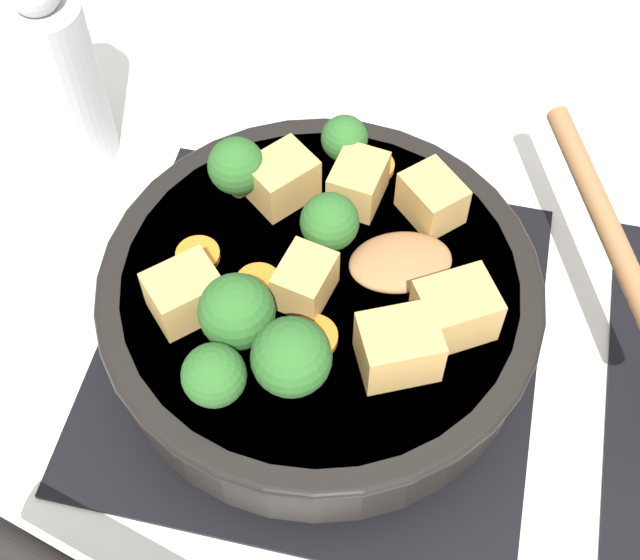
% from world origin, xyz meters
% --- Properties ---
extents(ground_plane, '(2.40, 2.40, 0.00)m').
position_xyz_m(ground_plane, '(0.00, 0.00, 0.00)').
color(ground_plane, white).
extents(front_burner_grate, '(0.31, 0.31, 0.03)m').
position_xyz_m(front_burner_grate, '(0.00, 0.00, 0.01)').
color(front_burner_grate, black).
rests_on(front_burner_grate, ground_plane).
extents(skillet_pan, '(0.41, 0.30, 0.05)m').
position_xyz_m(skillet_pan, '(0.00, -0.00, 0.06)').
color(skillet_pan, black).
rests_on(skillet_pan, front_burner_grate).
extents(wooden_spoon, '(0.21, 0.22, 0.02)m').
position_xyz_m(wooden_spoon, '(-0.05, 0.12, 0.09)').
color(wooden_spoon, olive).
rests_on(wooden_spoon, skillet_pan).
extents(tofu_cube_center_large, '(0.05, 0.05, 0.03)m').
position_xyz_m(tofu_cube_center_large, '(0.04, -0.08, 0.10)').
color(tofu_cube_center_large, tan).
rests_on(tofu_cube_center_large, skillet_pan).
extents(tofu_cube_near_handle, '(0.05, 0.05, 0.03)m').
position_xyz_m(tofu_cube_near_handle, '(-0.06, -0.04, 0.10)').
color(tofu_cube_near_handle, tan).
rests_on(tofu_cube_near_handle, skillet_pan).
extents(tofu_cube_east_chunk, '(0.06, 0.06, 0.04)m').
position_xyz_m(tofu_cube_east_chunk, '(0.02, 0.09, 0.10)').
color(tofu_cube_east_chunk, tan).
rests_on(tofu_cube_east_chunk, skillet_pan).
extents(tofu_cube_west_chunk, '(0.05, 0.06, 0.04)m').
position_xyz_m(tofu_cube_west_chunk, '(0.05, 0.06, 0.10)').
color(tofu_cube_west_chunk, tan).
rests_on(tofu_cube_west_chunk, skillet_pan).
extents(tofu_cube_back_piece, '(0.04, 0.04, 0.03)m').
position_xyz_m(tofu_cube_back_piece, '(-0.07, 0.01, 0.10)').
color(tofu_cube_back_piece, tan).
rests_on(tofu_cube_back_piece, skillet_pan).
extents(tofu_cube_front_piece, '(0.04, 0.04, 0.03)m').
position_xyz_m(tofu_cube_front_piece, '(0.01, -0.01, 0.10)').
color(tofu_cube_front_piece, tan).
rests_on(tofu_cube_front_piece, skillet_pan).
extents(tofu_cube_mid_small, '(0.05, 0.05, 0.03)m').
position_xyz_m(tofu_cube_mid_small, '(-0.07, 0.06, 0.10)').
color(tofu_cube_mid_small, tan).
rests_on(tofu_cube_mid_small, skillet_pan).
extents(broccoli_floret_near_spoon, '(0.05, 0.05, 0.05)m').
position_xyz_m(broccoli_floret_near_spoon, '(0.05, -0.04, 0.11)').
color(broccoli_floret_near_spoon, '#709956').
rests_on(broccoli_floret_near_spoon, skillet_pan).
extents(broccoli_floret_center_top, '(0.04, 0.04, 0.05)m').
position_xyz_m(broccoli_floret_center_top, '(-0.06, -0.07, 0.11)').
color(broccoli_floret_center_top, '#709956').
rests_on(broccoli_floret_center_top, skillet_pan).
extents(broccoli_floret_east_rim, '(0.05, 0.05, 0.05)m').
position_xyz_m(broccoli_floret_east_rim, '(0.08, -0.00, 0.11)').
color(broccoli_floret_east_rim, '#709956').
rests_on(broccoli_floret_east_rim, skillet_pan).
extents(broccoli_floret_west_rim, '(0.03, 0.03, 0.04)m').
position_xyz_m(broccoli_floret_west_rim, '(-0.10, -0.01, 0.10)').
color(broccoli_floret_west_rim, '#709956').
rests_on(broccoli_floret_west_rim, skillet_pan).
extents(broccoli_floret_north_edge, '(0.04, 0.04, 0.05)m').
position_xyz_m(broccoli_floret_north_edge, '(0.09, -0.04, 0.11)').
color(broccoli_floret_north_edge, '#709956').
rests_on(broccoli_floret_north_edge, skillet_pan).
extents(broccoli_floret_south_cluster, '(0.04, 0.04, 0.05)m').
position_xyz_m(broccoli_floret_south_cluster, '(-0.03, 0.00, 0.11)').
color(broccoli_floret_south_cluster, '#709956').
rests_on(broccoli_floret_south_cluster, skillet_pan).
extents(carrot_slice_orange_thin, '(0.03, 0.03, 0.01)m').
position_xyz_m(carrot_slice_orange_thin, '(0.04, 0.01, 0.08)').
color(carrot_slice_orange_thin, orange).
rests_on(carrot_slice_orange_thin, skillet_pan).
extents(carrot_slice_near_center, '(0.03, 0.03, 0.01)m').
position_xyz_m(carrot_slice_near_center, '(0.01, -0.04, 0.08)').
color(carrot_slice_near_center, orange).
rests_on(carrot_slice_near_center, skillet_pan).
extents(carrot_slice_edge_slice, '(0.03, 0.03, 0.01)m').
position_xyz_m(carrot_slice_edge_slice, '(-0.10, 0.02, 0.08)').
color(carrot_slice_edge_slice, orange).
rests_on(carrot_slice_edge_slice, skillet_pan).
extents(carrot_slice_under_broccoli, '(0.03, 0.03, 0.01)m').
position_xyz_m(carrot_slice_under_broccoli, '(0.00, -0.08, 0.08)').
color(carrot_slice_under_broccoli, orange).
rests_on(carrot_slice_under_broccoli, skillet_pan).
extents(pepper_mill, '(0.06, 0.06, 0.18)m').
position_xyz_m(pepper_mill, '(-0.14, -0.24, 0.08)').
color(pepper_mill, '#B2B2B7').
rests_on(pepper_mill, ground_plane).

